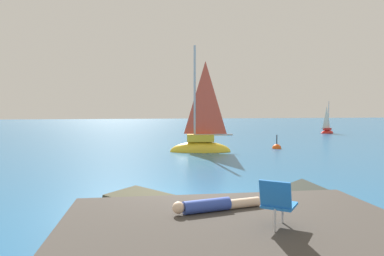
{
  "coord_description": "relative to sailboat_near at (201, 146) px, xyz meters",
  "views": [
    {
      "loc": [
        -1.84,
        -8.48,
        2.43
      ],
      "look_at": [
        1.36,
        8.35,
        1.5
      ],
      "focal_mm": 32.32,
      "sensor_mm": 36.0,
      "label": 1
    }
  ],
  "objects": [
    {
      "name": "person_sunbather",
      "position": [
        -2.6,
        -13.12,
        0.31
      ],
      "size": [
        1.75,
        0.52,
        0.25
      ],
      "rotation": [
        0.0,
        0.0,
        0.19
      ],
      "color": "#334CB2",
      "rests_on": "shore_ledge"
    },
    {
      "name": "beach_chair",
      "position": [
        -1.84,
        -14.21,
        0.64
      ],
      "size": [
        0.75,
        0.76,
        0.8
      ],
      "rotation": [
        0.0,
        0.0,
        0.88
      ],
      "color": "blue",
      "rests_on": "shore_ledge"
    },
    {
      "name": "boulder_seaward",
      "position": [
        0.18,
        -11.67,
        -0.36
      ],
      "size": [
        1.71,
        1.96,
        1.2
      ],
      "primitive_type": "cube",
      "rotation": [
        -0.12,
        -0.19,
        2.02
      ],
      "color": "#393E37",
      "rests_on": "ground"
    },
    {
      "name": "sailboat_far",
      "position": [
        15.81,
        12.5,
        -0.17
      ],
      "size": [
        1.97,
        1.34,
        3.56
      ],
      "rotation": [
        0.0,
        0.0,
        0.42
      ],
      "color": "red",
      "rests_on": "ground"
    },
    {
      "name": "marker_buoy",
      "position": [
        4.96,
        0.69,
        -0.35
      ],
      "size": [
        0.56,
        0.56,
        1.13
      ],
      "color": "#EA5114",
      "rests_on": "ground"
    },
    {
      "name": "boulder_inland",
      "position": [
        -3.74,
        -11.31,
        -0.36
      ],
      "size": [
        2.08,
        1.98,
        1.05
      ],
      "primitive_type": "cube",
      "rotation": [
        0.03,
        -0.1,
        2.49
      ],
      "color": "#42412F",
      "rests_on": "ground"
    },
    {
      "name": "shore_ledge",
      "position": [
        -2.36,
        -13.59,
        -0.08
      ],
      "size": [
        6.04,
        3.8,
        0.55
      ],
      "primitive_type": "cube",
      "rotation": [
        0.0,
        0.0,
        -0.05
      ],
      "color": "#423D38",
      "rests_on": "ground"
    },
    {
      "name": "ground_plane",
      "position": [
        -2.32,
        -10.72,
        -0.36
      ],
      "size": [
        160.0,
        160.0,
        0.0
      ],
      "primitive_type": "plane",
      "color": "#236093"
    },
    {
      "name": "sailboat_near",
      "position": [
        0.0,
        0.0,
        0.0
      ],
      "size": [
        3.64,
        1.79,
        6.62
      ],
      "rotation": [
        0.0,
        0.0,
        2.96
      ],
      "color": "yellow",
      "rests_on": "ground"
    }
  ]
}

